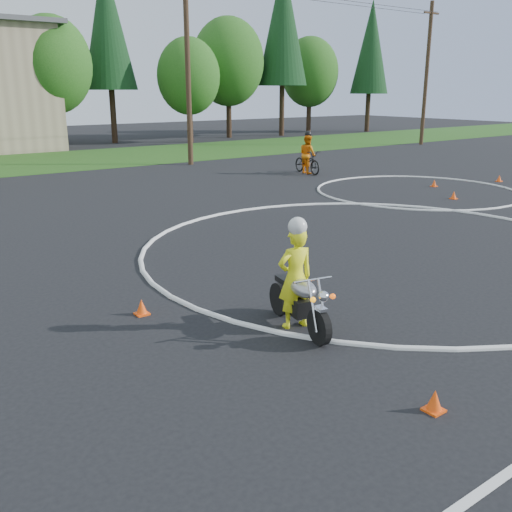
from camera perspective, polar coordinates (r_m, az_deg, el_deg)
ground at (r=13.41m, az=21.43°, el=-2.12°), size 120.00×120.00×0.00m
grass_strip at (r=35.55m, az=-18.60°, el=9.06°), size 120.00×10.00×0.02m
course_markings at (r=17.56m, az=13.33°, el=2.79°), size 19.05×19.05×0.12m
primary_motorcycle at (r=9.76m, az=4.40°, el=-4.52°), size 0.81×1.99×1.06m
rider_primary_grp at (r=9.72m, az=3.95°, el=-1.90°), size 0.72×0.55×1.96m
rider_second_grp at (r=28.44m, az=5.17°, el=9.68°), size 1.08×2.23×2.06m
traffic_cones at (r=18.38m, az=21.27°, el=3.12°), size 20.11×11.27×0.30m
treeline at (r=48.66m, az=-4.83°, el=19.36°), size 38.20×8.10×14.52m
utility_poles at (r=31.90m, az=-6.84°, el=18.39°), size 41.60×1.12×10.00m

